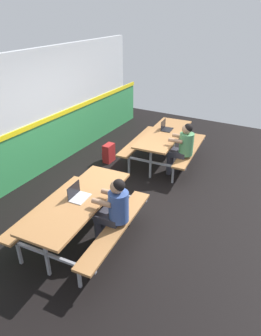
{
  "coord_description": "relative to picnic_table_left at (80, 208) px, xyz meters",
  "views": [
    {
      "loc": [
        -4.49,
        -2.26,
        3.34
      ],
      "look_at": [
        0.0,
        0.24,
        0.55
      ],
      "focal_mm": 32.24,
      "sensor_mm": 36.0,
      "label": 1
    }
  ],
  "objects": [
    {
      "name": "laptop_silver",
      "position": [
        0.03,
        0.04,
        0.21
      ],
      "size": [
        0.34,
        0.24,
        0.22
      ],
      "color": "silver",
      "rests_on": "picnic_table_left"
    },
    {
      "name": "student_further",
      "position": [
        2.73,
        -0.65,
        0.13
      ],
      "size": [
        0.38,
        0.53,
        1.21
      ],
      "color": "#2D2D38",
      "rests_on": "ground"
    },
    {
      "name": "picnic_table_left",
      "position": [
        0.0,
        0.0,
        0.0
      ],
      "size": [
        2.13,
        1.7,
        0.74
      ],
      "color": "#9E6B3D",
      "rests_on": "ground"
    },
    {
      "name": "picnic_table_right",
      "position": [
        3.12,
        -0.06,
        0.0
      ],
      "size": [
        2.13,
        1.7,
        0.74
      ],
      "color": "#9E6B3D",
      "rests_on": "ground"
    },
    {
      "name": "accent_backdrop",
      "position": [
        1.56,
        2.15,
        0.67
      ],
      "size": [
        8.0,
        0.14,
        2.6
      ],
      "color": "#338C4C",
      "rests_on": "ground"
    },
    {
      "name": "backpack_dark",
      "position": [
        2.5,
        1.09,
        -0.36
      ],
      "size": [
        0.3,
        0.22,
        0.44
      ],
      "color": "maroon",
      "rests_on": "ground"
    },
    {
      "name": "student_nearer",
      "position": [
        0.12,
        -0.55,
        0.13
      ],
      "size": [
        0.38,
        0.53,
        1.21
      ],
      "color": "#2D2D38",
      "rests_on": "ground"
    },
    {
      "name": "ground_plane",
      "position": [
        1.56,
        -0.27,
        -0.59
      ],
      "size": [
        10.0,
        10.0,
        0.02
      ],
      "primitive_type": "cube",
      "color": "black"
    },
    {
      "name": "laptop_dark",
      "position": [
        3.32,
        -0.0,
        0.21
      ],
      "size": [
        0.34,
        0.24,
        0.22
      ],
      "color": "black",
      "rests_on": "picnic_table_right"
    }
  ]
}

